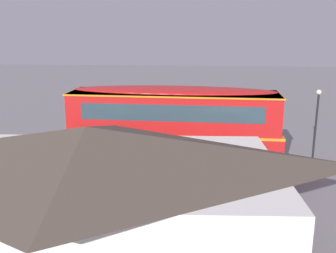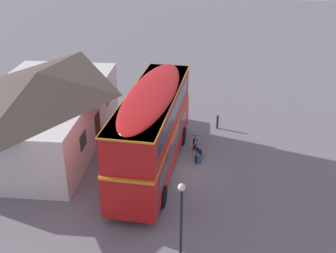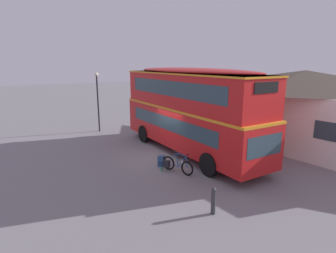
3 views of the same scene
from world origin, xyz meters
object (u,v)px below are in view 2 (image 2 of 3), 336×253
water_bottle_green_metal (204,157)px  street_lamp (181,221)px  double_decker_bus (152,127)px  touring_bicycle (197,148)px  backpack_on_ground (198,158)px  kerb_bollard (217,121)px

water_bottle_green_metal → street_lamp: street_lamp is taller
water_bottle_green_metal → street_lamp: 9.66m
double_decker_bus → water_bottle_green_metal: (1.57, -2.80, -2.53)m
touring_bicycle → street_lamp: size_ratio=0.40×
touring_bicycle → backpack_on_ground: bearing=-170.9°
touring_bicycle → backpack_on_ground: 1.07m
backpack_on_ground → water_bottle_green_metal: bearing=-31.1°
touring_bicycle → backpack_on_ground: size_ratio=2.93×
street_lamp → kerb_bollard: bearing=-3.9°
backpack_on_ground → street_lamp: (-8.73, -0.01, 2.41)m
backpack_on_ground → kerb_bollard: (4.76, -0.92, 0.19)m
double_decker_bus → street_lamp: bearing=-162.3°
street_lamp → touring_bicycle: bearing=1.0°
double_decker_bus → backpack_on_ground: (1.00, -2.46, -2.34)m
backpack_on_ground → street_lamp: size_ratio=0.14×
backpack_on_ground → water_bottle_green_metal: backpack_on_ground is taller
touring_bicycle → kerb_bollard: 3.86m
double_decker_bus → water_bottle_green_metal: 4.08m
double_decker_bus → touring_bicycle: 3.83m
touring_bicycle → street_lamp: (-9.78, -0.18, 2.35)m
backpack_on_ground → water_bottle_green_metal: (0.57, -0.34, -0.19)m
street_lamp → kerb_bollard: street_lamp is taller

